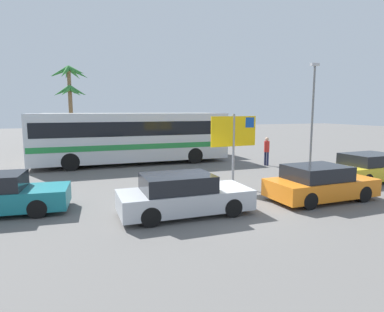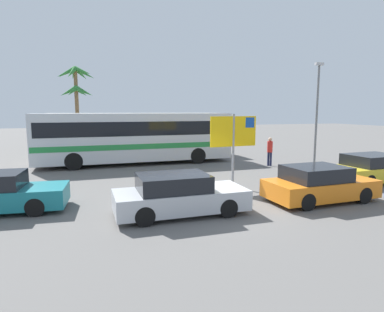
{
  "view_description": "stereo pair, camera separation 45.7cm",
  "coord_description": "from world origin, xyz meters",
  "px_view_note": "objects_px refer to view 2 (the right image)",
  "views": [
    {
      "loc": [
        -4.49,
        -10.36,
        3.33
      ],
      "look_at": [
        0.65,
        3.36,
        1.3
      ],
      "focal_mm": 30.58,
      "sensor_mm": 36.0,
      "label": 1
    },
    {
      "loc": [
        -4.06,
        -10.52,
        3.33
      ],
      "look_at": [
        0.65,
        3.36,
        1.3
      ],
      "focal_mm": 30.58,
      "sensor_mm": 36.0,
      "label": 2
    }
  ],
  "objects_px": {
    "bus_front_coach": "(136,136)",
    "ferry_sign": "(234,134)",
    "car_yellow": "(375,169)",
    "car_silver": "(179,195)",
    "bus_rear_coach": "(137,132)",
    "pedestrian_by_bus": "(270,149)",
    "car_orange": "(319,184)"
  },
  "relations": [
    {
      "from": "bus_front_coach",
      "to": "ferry_sign",
      "type": "xyz_separation_m",
      "value": [
        3.03,
        -7.73,
        0.54
      ]
    },
    {
      "from": "bus_rear_coach",
      "to": "car_yellow",
      "type": "distance_m",
      "value": 15.25
    },
    {
      "from": "bus_rear_coach",
      "to": "car_orange",
      "type": "height_order",
      "value": "bus_rear_coach"
    },
    {
      "from": "pedestrian_by_bus",
      "to": "car_silver",
      "type": "bearing_deg",
      "value": -157.35
    },
    {
      "from": "car_orange",
      "to": "pedestrian_by_bus",
      "type": "height_order",
      "value": "pedestrian_by_bus"
    },
    {
      "from": "ferry_sign",
      "to": "car_orange",
      "type": "xyz_separation_m",
      "value": [
        1.98,
        -3.09,
        -1.69
      ]
    },
    {
      "from": "ferry_sign",
      "to": "pedestrian_by_bus",
      "type": "height_order",
      "value": "ferry_sign"
    },
    {
      "from": "bus_front_coach",
      "to": "bus_rear_coach",
      "type": "height_order",
      "value": "same"
    },
    {
      "from": "car_orange",
      "to": "bus_rear_coach",
      "type": "bearing_deg",
      "value": 106.24
    },
    {
      "from": "car_silver",
      "to": "pedestrian_by_bus",
      "type": "bearing_deg",
      "value": 43.16
    },
    {
      "from": "bus_front_coach",
      "to": "bus_rear_coach",
      "type": "xyz_separation_m",
      "value": [
        0.61,
        3.19,
        0.0
      ]
    },
    {
      "from": "car_orange",
      "to": "car_yellow",
      "type": "xyz_separation_m",
      "value": [
        4.73,
        1.85,
        0.0
      ]
    },
    {
      "from": "car_orange",
      "to": "car_silver",
      "type": "relative_size",
      "value": 0.96
    },
    {
      "from": "bus_front_coach",
      "to": "car_orange",
      "type": "bearing_deg",
      "value": -65.16
    },
    {
      "from": "bus_rear_coach",
      "to": "car_silver",
      "type": "xyz_separation_m",
      "value": [
        -0.96,
        -13.84,
        -1.15
      ]
    },
    {
      "from": "car_yellow",
      "to": "bus_rear_coach",
      "type": "bearing_deg",
      "value": 124.64
    },
    {
      "from": "ferry_sign",
      "to": "car_silver",
      "type": "relative_size",
      "value": 0.75
    },
    {
      "from": "car_orange",
      "to": "pedestrian_by_bus",
      "type": "distance_m",
      "value": 7.83
    },
    {
      "from": "pedestrian_by_bus",
      "to": "car_orange",
      "type": "bearing_deg",
      "value": -128.78
    },
    {
      "from": "car_orange",
      "to": "car_yellow",
      "type": "distance_m",
      "value": 5.08
    },
    {
      "from": "car_orange",
      "to": "car_yellow",
      "type": "bearing_deg",
      "value": 20.12
    },
    {
      "from": "bus_rear_coach",
      "to": "ferry_sign",
      "type": "relative_size",
      "value": 3.75
    },
    {
      "from": "bus_rear_coach",
      "to": "pedestrian_by_bus",
      "type": "xyz_separation_m",
      "value": [
        6.93,
        -6.6,
        -0.76
      ]
    },
    {
      "from": "ferry_sign",
      "to": "car_yellow",
      "type": "distance_m",
      "value": 7.03
    },
    {
      "from": "car_yellow",
      "to": "car_silver",
      "type": "height_order",
      "value": "same"
    },
    {
      "from": "bus_front_coach",
      "to": "car_silver",
      "type": "distance_m",
      "value": 10.72
    },
    {
      "from": "car_orange",
      "to": "car_silver",
      "type": "xyz_separation_m",
      "value": [
        -5.36,
        0.16,
        0.0
      ]
    },
    {
      "from": "bus_rear_coach",
      "to": "pedestrian_by_bus",
      "type": "distance_m",
      "value": 9.6
    },
    {
      "from": "bus_rear_coach",
      "to": "ferry_sign",
      "type": "height_order",
      "value": "ferry_sign"
    },
    {
      "from": "car_orange",
      "to": "pedestrian_by_bus",
      "type": "relative_size",
      "value": 2.35
    },
    {
      "from": "ferry_sign",
      "to": "car_yellow",
      "type": "relative_size",
      "value": 0.71
    },
    {
      "from": "bus_rear_coach",
      "to": "car_orange",
      "type": "relative_size",
      "value": 2.93
    }
  ]
}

